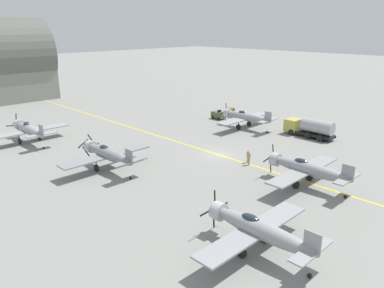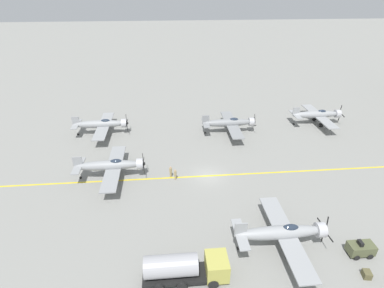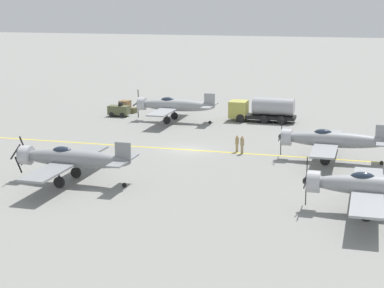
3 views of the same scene
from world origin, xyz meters
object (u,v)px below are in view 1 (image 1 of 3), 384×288
at_px(airplane_near_center, 307,169).
at_px(tow_tractor, 218,115).
at_px(airplane_far_left, 29,130).
at_px(supply_crate_by_tanker, 230,111).
at_px(airplane_near_left, 258,229).
at_px(ground_crew_walking, 249,158).
at_px(airplane_mid_right, 246,117).
at_px(supply_crate_mid_lane, 231,116).
at_px(ground_crew_inspecting, 248,156).
at_px(airplane_mid_left, 108,154).
at_px(fuel_tanker, 309,128).

distance_m(airplane_near_center, tow_tractor, 32.04).
bearing_deg(airplane_far_left, supply_crate_by_tanker, -1.98).
height_order(airplane_near_left, ground_crew_walking, airplane_near_left).
height_order(airplane_mid_right, ground_crew_walking, airplane_mid_right).
height_order(airplane_far_left, supply_crate_mid_lane, airplane_far_left).
bearing_deg(ground_crew_walking, airplane_far_left, 118.52).
distance_m(ground_crew_inspecting, supply_crate_mid_lane, 24.96).
relative_size(airplane_near_left, airplane_mid_right, 1.00).
xyz_separation_m(airplane_near_left, airplane_near_center, (14.37, 3.80, 0.00)).
height_order(tow_tractor, ground_crew_walking, tow_tractor).
height_order(supply_crate_by_tanker, supply_crate_mid_lane, supply_crate_by_tanker).
distance_m(airplane_mid_right, ground_crew_inspecting, 17.12).
distance_m(ground_crew_walking, ground_crew_inspecting, 0.92).
xyz_separation_m(airplane_mid_left, tow_tractor, (29.30, 7.80, -1.22)).
bearing_deg(tow_tractor, ground_crew_inspecting, -129.20).
bearing_deg(ground_crew_inspecting, airplane_near_center, -98.61).
xyz_separation_m(fuel_tanker, tow_tractor, (-1.33, 18.14, -0.72)).
height_order(airplane_mid_left, fuel_tanker, airplane_mid_left).
height_order(airplane_far_left, airplane_mid_right, airplane_mid_right).
bearing_deg(airplane_far_left, airplane_near_left, -76.95).
height_order(airplane_mid_right, ground_crew_inspecting, airplane_mid_right).
height_order(airplane_mid_right, supply_crate_mid_lane, airplane_mid_right).
distance_m(airplane_mid_right, tow_tractor, 8.09).
bearing_deg(airplane_near_center, airplane_near_left, -172.52).
xyz_separation_m(airplane_near_center, airplane_mid_left, (-12.87, 19.68, -0.00)).
bearing_deg(supply_crate_mid_lane, supply_crate_by_tanker, 42.32).
relative_size(airplane_mid_right, supply_crate_mid_lane, 14.23).
xyz_separation_m(ground_crew_inspecting, supply_crate_by_tanker, (19.97, 19.59, -0.29)).
bearing_deg(supply_crate_mid_lane, ground_crew_inspecting, -135.30).
xyz_separation_m(tow_tractor, ground_crew_walking, (-15.72, -19.11, 0.18)).
distance_m(airplane_far_left, airplane_near_center, 40.58).
height_order(airplane_near_left, tow_tractor, airplane_near_left).
relative_size(airplane_near_center, airplane_mid_left, 1.00).
distance_m(airplane_near_left, airplane_mid_left, 23.52).
bearing_deg(airplane_mid_left, supply_crate_by_tanker, -3.21).
relative_size(fuel_tanker, ground_crew_walking, 4.50).
relative_size(airplane_far_left, airplane_mid_right, 1.00).
height_order(airplane_near_center, fuel_tanker, airplane_near_center).
xyz_separation_m(ground_crew_inspecting, supply_crate_mid_lane, (17.73, 17.55, -0.56)).
bearing_deg(airplane_mid_left, ground_crew_inspecting, -54.66).
height_order(airplane_far_left, tow_tractor, airplane_far_left).
relative_size(fuel_tanker, supply_crate_by_tanker, 5.42).
xyz_separation_m(supply_crate_by_tanker, supply_crate_mid_lane, (-2.24, -2.04, -0.26)).
xyz_separation_m(airplane_near_center, ground_crew_inspecting, (1.36, 9.01, -1.11)).
bearing_deg(airplane_near_center, airplane_mid_left, 115.87).
relative_size(airplane_near_center, fuel_tanker, 1.50).
distance_m(airplane_mid_left, tow_tractor, 30.34).
distance_m(airplane_far_left, airplane_mid_right, 34.89).
distance_m(airplane_near_center, supply_crate_by_tanker, 35.71).
bearing_deg(supply_crate_mid_lane, airplane_near_center, -125.72).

